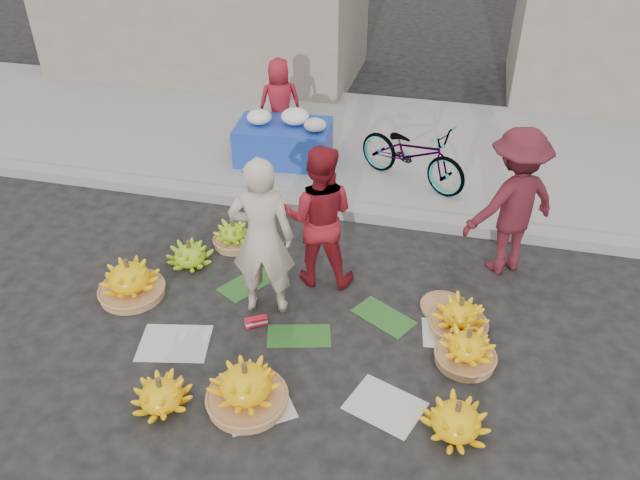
% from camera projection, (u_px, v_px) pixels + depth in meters
% --- Properties ---
extents(ground, '(80.00, 80.00, 0.00)m').
position_uv_depth(ground, '(313.00, 325.00, 6.54)').
color(ground, black).
rests_on(ground, ground).
extents(curb, '(40.00, 0.25, 0.15)m').
position_uv_depth(curb, '(354.00, 212.00, 8.27)').
color(curb, gray).
rests_on(curb, ground).
extents(sidewalk, '(40.00, 4.00, 0.12)m').
position_uv_depth(sidewalk, '(379.00, 146.00, 9.96)').
color(sidewalk, gray).
rests_on(sidewalk, ground).
extents(newspaper_scatter, '(3.20, 1.80, 0.00)m').
position_uv_depth(newspaper_scatter, '(292.00, 380.00, 5.90)').
color(newspaper_scatter, beige).
rests_on(newspaper_scatter, ground).
extents(banana_leaves, '(2.00, 1.00, 0.00)m').
position_uv_depth(banana_leaves, '(309.00, 311.00, 6.72)').
color(banana_leaves, '#1F551C').
rests_on(banana_leaves, ground).
extents(banana_bunch_0, '(0.78, 0.78, 0.48)m').
position_uv_depth(banana_bunch_0, '(130.00, 280.00, 6.84)').
color(banana_bunch_0, '#A06C43').
rests_on(banana_bunch_0, ground).
extents(banana_bunch_1, '(0.64, 0.64, 0.34)m').
position_uv_depth(banana_bunch_1, '(161.00, 394.00, 5.56)').
color(banana_bunch_1, yellow).
rests_on(banana_bunch_1, ground).
extents(banana_bunch_2, '(0.75, 0.75, 0.49)m').
position_uv_depth(banana_bunch_2, '(246.00, 386.00, 5.55)').
color(banana_bunch_2, '#A06C43').
rests_on(banana_bunch_2, ground).
extents(banana_bunch_3, '(0.64, 0.64, 0.37)m').
position_uv_depth(banana_bunch_3, '(456.00, 419.00, 5.31)').
color(banana_bunch_3, yellow).
rests_on(banana_bunch_3, ground).
extents(banana_bunch_4, '(0.58, 0.58, 0.41)m').
position_uv_depth(banana_bunch_4, '(467.00, 349.00, 6.01)').
color(banana_bunch_4, '#A06C43').
rests_on(banana_bunch_4, ground).
extents(banana_bunch_5, '(0.59, 0.59, 0.42)m').
position_uv_depth(banana_bunch_5, '(460.00, 316.00, 6.39)').
color(banana_bunch_5, '#A06C43').
rests_on(banana_bunch_5, ground).
extents(banana_bunch_6, '(0.51, 0.51, 0.33)m').
position_uv_depth(banana_bunch_6, '(190.00, 254.00, 7.35)').
color(banana_bunch_6, '#78B019').
rests_on(banana_bunch_6, ground).
extents(banana_bunch_7, '(0.50, 0.50, 0.37)m').
position_uv_depth(banana_bunch_7, '(234.00, 235.00, 7.68)').
color(banana_bunch_7, '#A06C43').
rests_on(banana_bunch_7, ground).
extents(basket_spare, '(0.48, 0.48, 0.06)m').
position_uv_depth(basket_spare, '(443.00, 308.00, 6.73)').
color(basket_spare, '#A06C43').
rests_on(basket_spare, ground).
extents(incense_stack, '(0.24, 0.18, 0.09)m').
position_uv_depth(incense_stack, '(256.00, 321.00, 6.51)').
color(incense_stack, red).
rests_on(incense_stack, ground).
extents(vendor_cream, '(0.73, 0.54, 1.80)m').
position_uv_depth(vendor_cream, '(262.00, 238.00, 6.28)').
color(vendor_cream, beige).
rests_on(vendor_cream, ground).
extents(vendor_red, '(0.87, 0.71, 1.66)m').
position_uv_depth(vendor_red, '(319.00, 217.00, 6.75)').
color(vendor_red, maroon).
rests_on(vendor_red, ground).
extents(man_striped, '(1.31, 1.19, 1.76)m').
position_uv_depth(man_striped, '(513.00, 203.00, 6.90)').
color(man_striped, maroon).
rests_on(man_striped, ground).
extents(flower_table, '(1.43, 0.96, 0.79)m').
position_uv_depth(flower_table, '(284.00, 140.00, 9.25)').
color(flower_table, '#1836A1').
rests_on(flower_table, sidewalk).
extents(grey_bucket, '(0.29, 0.29, 0.32)m').
position_uv_depth(grey_bucket, '(239.00, 150.00, 9.35)').
color(grey_bucket, slate).
rests_on(grey_bucket, sidewalk).
extents(flower_vendor, '(0.78, 0.67, 1.36)m').
position_uv_depth(flower_vendor, '(280.00, 103.00, 9.52)').
color(flower_vendor, maroon).
rests_on(flower_vendor, sidewalk).
extents(bicycle, '(1.32, 1.78, 0.90)m').
position_uv_depth(bicycle, '(413.00, 153.00, 8.61)').
color(bicycle, gray).
rests_on(bicycle, sidewalk).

